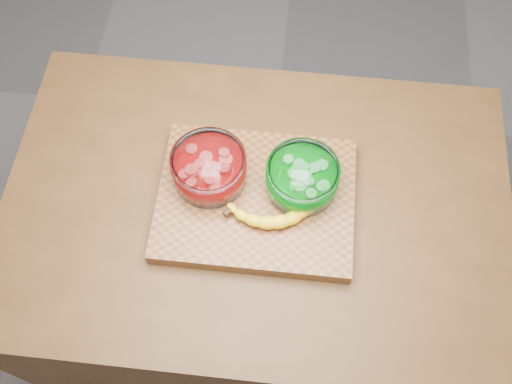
# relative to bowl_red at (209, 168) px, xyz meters

# --- Properties ---
(ground) EXTENTS (3.50, 3.50, 0.00)m
(ground) POSITION_rel_bowl_red_xyz_m (0.11, -0.04, -0.98)
(ground) COLOR #5C5C61
(ground) RESTS_ON ground
(counter) EXTENTS (1.20, 0.80, 0.90)m
(counter) POSITION_rel_bowl_red_xyz_m (0.11, -0.04, -0.53)
(counter) COLOR #4A2F16
(counter) RESTS_ON ground
(cutting_board) EXTENTS (0.45, 0.35, 0.04)m
(cutting_board) POSITION_rel_bowl_red_xyz_m (0.11, -0.04, -0.06)
(cutting_board) COLOR brown
(cutting_board) RESTS_ON counter
(bowl_red) EXTENTS (0.17, 0.17, 0.08)m
(bowl_red) POSITION_rel_bowl_red_xyz_m (0.00, 0.00, 0.00)
(bowl_red) COLOR white
(bowl_red) RESTS_ON cutting_board
(bowl_green) EXTENTS (0.16, 0.16, 0.08)m
(bowl_green) POSITION_rel_bowl_red_xyz_m (0.21, -0.00, -0.00)
(bowl_green) COLOR white
(bowl_green) RESTS_ON cutting_board
(banana) EXTENTS (0.24, 0.14, 0.04)m
(banana) POSITION_rel_bowl_red_xyz_m (0.16, -0.07, -0.02)
(banana) COLOR yellow
(banana) RESTS_ON cutting_board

